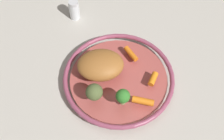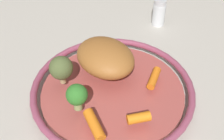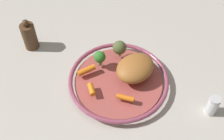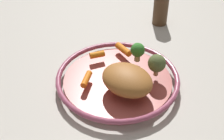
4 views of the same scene
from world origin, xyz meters
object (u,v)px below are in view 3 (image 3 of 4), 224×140
object	(u,v)px
baby_carrot_back	(92,89)
baby_carrot_center	(86,71)
serving_bowl	(118,81)
salt_shaker	(212,105)
broccoli_floret_edge	(120,48)
pepper_mill	(29,36)
roast_chicken_piece	(135,68)
broccoli_floret_small	(100,57)
baby_carrot_near_rim	(125,98)

from	to	relation	value
baby_carrot_back	baby_carrot_center	world-z (taller)	baby_carrot_center
serving_bowl	salt_shaker	xyz separation A→B (m)	(0.32, -0.04, 0.02)
baby_carrot_back	broccoli_floret_edge	size ratio (longest dim) A/B	0.67
serving_bowl	pepper_mill	bearing A→B (deg)	164.64
broccoli_floret_edge	salt_shaker	world-z (taller)	broccoli_floret_edge
roast_chicken_piece	baby_carrot_center	world-z (taller)	roast_chicken_piece
baby_carrot_back	broccoli_floret_edge	bearing A→B (deg)	72.86
baby_carrot_back	broccoli_floret_small	world-z (taller)	broccoli_floret_small
baby_carrot_near_rim	broccoli_floret_edge	size ratio (longest dim) A/B	0.88
baby_carrot_back	broccoli_floret_small	bearing A→B (deg)	91.53
baby_carrot_near_rim	broccoli_floret_edge	distance (m)	0.20
serving_bowl	broccoli_floret_edge	distance (m)	0.12
broccoli_floret_edge	serving_bowl	bearing A→B (deg)	-79.00
salt_shaker	baby_carrot_near_rim	bearing A→B (deg)	-172.06
broccoli_floret_small	serving_bowl	bearing A→B (deg)	-30.59
baby_carrot_back	pepper_mill	world-z (taller)	pepper_mill
serving_bowl	salt_shaker	bearing A→B (deg)	-7.47
broccoli_floret_edge	salt_shaker	xyz separation A→B (m)	(0.34, -0.15, -0.04)
baby_carrot_near_rim	pepper_mill	size ratio (longest dim) A/B	0.43
pepper_mill	salt_shaker	bearing A→B (deg)	-11.79
serving_bowl	baby_carrot_near_rim	size ratio (longest dim) A/B	6.06
broccoli_floret_small	salt_shaker	world-z (taller)	broccoli_floret_small
serving_bowl	baby_carrot_back	distance (m)	0.11
baby_carrot_center	broccoli_floret_edge	xyz separation A→B (m)	(0.09, 0.11, 0.03)
baby_carrot_near_rim	pepper_mill	xyz separation A→B (m)	(-0.41, 0.18, 0.01)
broccoli_floret_small	pepper_mill	size ratio (longest dim) A/B	0.44
serving_bowl	roast_chicken_piece	world-z (taller)	roast_chicken_piece
serving_bowl	broccoli_floret_small	xyz separation A→B (m)	(-0.08, 0.05, 0.05)
baby_carrot_center	roast_chicken_piece	bearing A→B (deg)	12.24
baby_carrot_near_rim	broccoli_floret_small	xyz separation A→B (m)	(-0.12, 0.13, 0.03)
serving_bowl	baby_carrot_back	size ratio (longest dim) A/B	7.91
salt_shaker	baby_carrot_back	bearing A→B (deg)	-175.27
roast_chicken_piece	salt_shaker	distance (m)	0.28
baby_carrot_back	baby_carrot_center	distance (m)	0.08
roast_chicken_piece	baby_carrot_near_rim	distance (m)	0.11
broccoli_floret_edge	baby_carrot_near_rim	bearing A→B (deg)	-72.00
serving_bowl	pepper_mill	xyz separation A→B (m)	(-0.37, 0.10, 0.04)
roast_chicken_piece	pepper_mill	xyz separation A→B (m)	(-0.42, 0.07, -0.01)
roast_chicken_piece	baby_carrot_center	distance (m)	0.17
baby_carrot_center	pepper_mill	size ratio (longest dim) A/B	0.47
baby_carrot_near_rim	salt_shaker	distance (m)	0.28
roast_chicken_piece	pepper_mill	distance (m)	0.43
baby_carrot_back	baby_carrot_center	bearing A→B (deg)	119.44
baby_carrot_near_rim	broccoli_floret_edge	world-z (taller)	broccoli_floret_edge
broccoli_floret_edge	broccoli_floret_small	xyz separation A→B (m)	(-0.06, -0.06, -0.00)
serving_bowl	baby_carrot_near_rim	world-z (taller)	baby_carrot_near_rim
serving_bowl	pepper_mill	world-z (taller)	pepper_mill
serving_bowl	baby_carrot_near_rim	bearing A→B (deg)	-63.63
baby_carrot_near_rim	salt_shaker	world-z (taller)	salt_shaker
baby_carrot_center	salt_shaker	size ratio (longest dim) A/B	0.82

